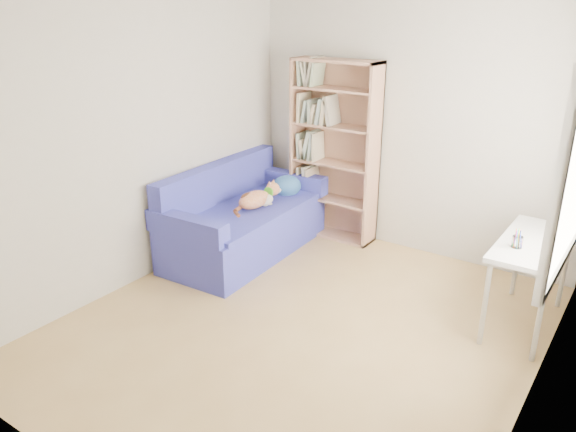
% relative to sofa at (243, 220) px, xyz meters
% --- Properties ---
extents(ground, '(4.00, 4.00, 0.00)m').
position_rel_sofa_xyz_m(ground, '(1.33, -0.92, -0.35)').
color(ground, '#AA864D').
rests_on(ground, ground).
extents(room_shell, '(3.54, 4.04, 2.62)m').
position_rel_sofa_xyz_m(room_shell, '(1.43, -0.89, 1.29)').
color(room_shell, silver).
rests_on(room_shell, ground).
extents(sofa, '(0.97, 1.90, 0.92)m').
position_rel_sofa_xyz_m(sofa, '(0.00, 0.00, 0.00)').
color(sofa, navy).
rests_on(sofa, ground).
extents(bookshelf, '(0.97, 0.30, 1.95)m').
position_rel_sofa_xyz_m(bookshelf, '(0.55, 0.91, 0.55)').
color(bookshelf, tan).
rests_on(bookshelf, ground).
extents(desk, '(0.49, 1.07, 0.75)m').
position_rel_sofa_xyz_m(desk, '(2.82, 0.16, 0.32)').
color(desk, silver).
rests_on(desk, ground).
extents(pen_cup, '(0.08, 0.08, 0.15)m').
position_rel_sofa_xyz_m(pen_cup, '(2.73, -0.05, 0.46)').
color(pen_cup, white).
rests_on(pen_cup, desk).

